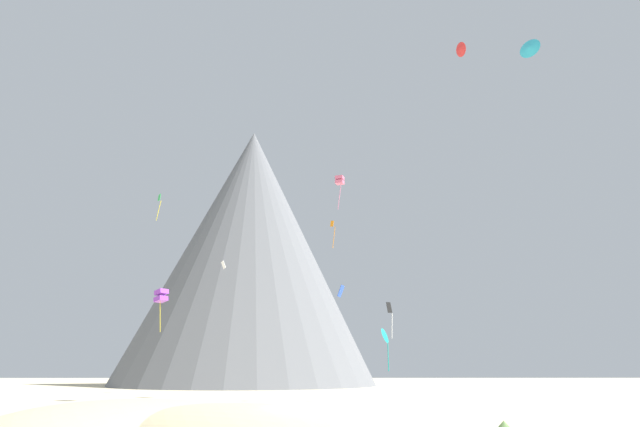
# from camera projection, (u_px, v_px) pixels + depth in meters

# --- Properties ---
(dune_foreground_left) EXTENTS (13.95, 15.10, 2.21)m
(dune_foreground_left) POSITION_uv_depth(u_px,v_px,m) (158.00, 415.00, 44.02)
(dune_foreground_left) COLOR #C6B284
(dune_foreground_left) RESTS_ON ground_plane
(bush_low_patch) EXTENTS (1.52, 1.52, 0.77)m
(bush_low_patch) POSITION_uv_depth(u_px,v_px,m) (504.00, 427.00, 31.45)
(bush_low_patch) COLOR #668C4C
(bush_low_patch) RESTS_ON ground_plane
(rock_massif) EXTENTS (82.86, 82.86, 62.40)m
(rock_massif) POSITION_uv_depth(u_px,v_px,m) (249.00, 267.00, 129.73)
(rock_massif) COLOR slate
(rock_massif) RESTS_ON ground_plane
(kite_orange_mid) EXTENTS (0.78, 0.46, 4.28)m
(kite_orange_mid) POSITION_uv_depth(u_px,v_px,m) (333.00, 229.00, 81.83)
(kite_orange_mid) COLOR orange
(kite_teal_low) EXTENTS (1.15, 1.50, 3.66)m
(kite_teal_low) POSITION_uv_depth(u_px,v_px,m) (386.00, 336.00, 46.62)
(kite_teal_low) COLOR teal
(kite_cyan_high) EXTENTS (2.05, 2.05, 2.27)m
(kite_cyan_high) POSITION_uv_depth(u_px,v_px,m) (529.00, 48.00, 57.18)
(kite_cyan_high) COLOR #33BCDB
(kite_black_low) EXTENTS (0.78, 0.56, 4.32)m
(kite_black_low) POSITION_uv_depth(u_px,v_px,m) (390.00, 313.00, 64.59)
(kite_black_low) COLOR black
(kite_white_mid) EXTENTS (0.96, 0.78, 1.31)m
(kite_white_mid) POSITION_uv_depth(u_px,v_px,m) (223.00, 265.00, 87.56)
(kite_white_mid) COLOR white
(kite_violet_low) EXTENTS (1.82, 1.81, 5.16)m
(kite_violet_low) POSITION_uv_depth(u_px,v_px,m) (161.00, 296.00, 65.70)
(kite_violet_low) COLOR purple
(kite_rainbow_high) EXTENTS (1.36, 1.37, 4.74)m
(kite_rainbow_high) POSITION_uv_depth(u_px,v_px,m) (340.00, 180.00, 74.62)
(kite_rainbow_high) COLOR #E5668C
(kite_blue_low) EXTENTS (0.94, 0.81, 1.46)m
(kite_blue_low) POSITION_uv_depth(u_px,v_px,m) (341.00, 291.00, 65.15)
(kite_blue_low) COLOR blue
(kite_green_high) EXTENTS (0.58, 0.70, 3.97)m
(kite_green_high) POSITION_uv_depth(u_px,v_px,m) (159.00, 201.00, 77.57)
(kite_green_high) COLOR green
(kite_red_high) EXTENTS (1.20, 1.82, 1.71)m
(kite_red_high) POSITION_uv_depth(u_px,v_px,m) (460.00, 49.00, 63.69)
(kite_red_high) COLOR red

